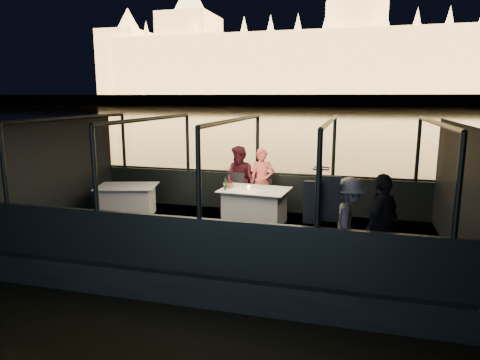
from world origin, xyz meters
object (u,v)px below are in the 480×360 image
(dining_table_central, at_px, (255,206))
(person_woman_coral, at_px, (262,184))
(chair_port_left, at_px, (233,197))
(wine_bottle, at_px, (225,183))
(passenger_dark, at_px, (382,222))
(coat_stand, at_px, (320,217))
(dining_table_aft, at_px, (128,199))
(person_man_maroon, at_px, (240,182))
(chair_port_right, at_px, (261,198))
(passenger_stripe, at_px, (349,218))

(dining_table_central, xyz_separation_m, person_woman_coral, (0.00, 0.72, 0.36))
(chair_port_left, distance_m, wine_bottle, 0.84)
(chair_port_left, height_order, passenger_dark, passenger_dark)
(chair_port_left, height_order, coat_stand, coat_stand)
(dining_table_aft, xyz_separation_m, person_man_maroon, (2.48, 0.88, 0.36))
(person_woman_coral, bearing_deg, person_man_maroon, 170.63)
(wine_bottle, bearing_deg, person_man_maroon, 86.18)
(dining_table_aft, bearing_deg, coat_stand, -24.97)
(coat_stand, xyz_separation_m, wine_bottle, (-2.18, 2.07, 0.02))
(person_woman_coral, relative_size, passenger_dark, 0.98)
(dining_table_central, bearing_deg, person_woman_coral, 89.78)
(dining_table_central, height_order, coat_stand, coat_stand)
(person_man_maroon, distance_m, wine_bottle, 0.97)
(chair_port_right, height_order, passenger_stripe, passenger_stripe)
(dining_table_aft, relative_size, passenger_dark, 0.83)
(dining_table_aft, bearing_deg, chair_port_left, 14.66)
(chair_port_right, height_order, coat_stand, coat_stand)
(chair_port_right, distance_m, coat_stand, 3.26)
(passenger_dark, bearing_deg, dining_table_central, -102.67)
(coat_stand, relative_size, passenger_stripe, 1.14)
(chair_port_left, relative_size, wine_bottle, 3.44)
(chair_port_left, bearing_deg, dining_table_central, -20.21)
(chair_port_right, xyz_separation_m, coat_stand, (1.56, -2.83, 0.45))
(wine_bottle, bearing_deg, chair_port_left, 91.64)
(chair_port_right, bearing_deg, chair_port_left, 172.32)
(wine_bottle, bearing_deg, person_woman_coral, 57.81)
(dining_table_central, distance_m, chair_port_left, 0.78)
(dining_table_central, distance_m, passenger_stripe, 2.94)
(person_man_maroon, bearing_deg, wine_bottle, -70.50)
(coat_stand, height_order, wine_bottle, coat_stand)
(chair_port_left, height_order, person_man_maroon, person_man_maroon)
(wine_bottle, bearing_deg, chair_port_right, 50.72)
(chair_port_right, bearing_deg, passenger_dark, -60.50)
(chair_port_right, xyz_separation_m, person_man_maroon, (-0.56, 0.19, 0.30))
(passenger_stripe, xyz_separation_m, wine_bottle, (-2.63, 1.84, 0.06))
(dining_table_central, bearing_deg, chair_port_right, 87.23)
(coat_stand, distance_m, wine_bottle, 3.01)
(person_woman_coral, distance_m, person_man_maroon, 0.54)
(passenger_dark, bearing_deg, person_woman_coral, -110.81)
(person_woman_coral, bearing_deg, wine_bottle, -131.56)
(chair_port_right, distance_m, passenger_dark, 3.71)
(chair_port_left, relative_size, person_woman_coral, 0.62)
(person_woman_coral, bearing_deg, passenger_dark, -58.50)
(chair_port_right, relative_size, coat_stand, 0.51)
(dining_table_aft, xyz_separation_m, passenger_dark, (5.54, -2.03, 0.47))
(chair_port_left, height_order, chair_port_right, chair_port_left)
(chair_port_right, relative_size, passenger_stripe, 0.58)
(dining_table_aft, xyz_separation_m, coat_stand, (4.60, -2.14, 0.51))
(dining_table_central, height_order, chair_port_left, chair_port_left)
(dining_table_aft, relative_size, person_man_maroon, 0.83)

